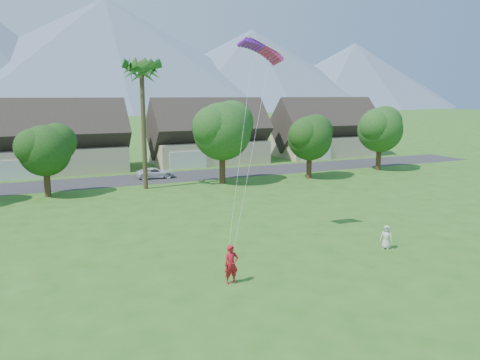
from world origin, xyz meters
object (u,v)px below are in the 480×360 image
watcher (386,237)px  parked_car (156,173)px  parafoil_kite (261,48)px  kite_flyer (231,264)px

watcher → parked_car: bearing=153.4°
parked_car → parafoil_kite: size_ratio=1.49×
watcher → parafoil_kite: 13.71m
parked_car → parafoil_kite: 27.07m
kite_flyer → parked_car: kite_flyer is taller
kite_flyer → parafoil_kite: (4.67, 6.23, 10.98)m
kite_flyer → parked_car: bearing=86.5°
parked_car → parafoil_kite: bearing=-174.3°
kite_flyer → parafoil_kite: bearing=56.7°
watcher → parked_car: 30.47m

